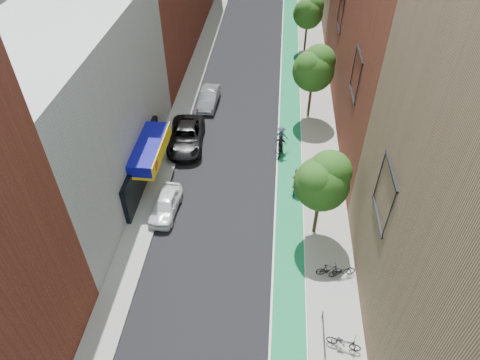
% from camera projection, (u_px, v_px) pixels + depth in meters
% --- Properties ---
extents(bike_lane, '(2.00, 68.00, 0.01)m').
position_uv_depth(bike_lane, '(290.00, 105.00, 40.56)').
color(bike_lane, '#15783A').
rests_on(bike_lane, ground).
extents(sidewalk_left, '(2.00, 68.00, 0.15)m').
position_uv_depth(sidewalk_left, '(186.00, 99.00, 41.19)').
color(sidewalk_left, gray).
rests_on(sidewalk_left, ground).
extents(sidewalk_right, '(3.00, 68.00, 0.15)m').
position_uv_depth(sidewalk_right, '(317.00, 105.00, 40.34)').
color(sidewalk_right, gray).
rests_on(sidewalk_right, ground).
extents(building_left_white, '(8.00, 20.00, 12.00)m').
position_uv_depth(building_left_white, '(72.00, 111.00, 28.65)').
color(building_left_white, silver).
rests_on(building_left_white, ground).
extents(tree_near, '(3.40, 3.36, 6.42)m').
position_uv_depth(tree_near, '(323.00, 180.00, 25.45)').
color(tree_near, '#332619').
rests_on(tree_near, ground).
extents(tree_mid, '(3.55, 3.53, 6.74)m').
position_uv_depth(tree_mid, '(314.00, 68.00, 35.73)').
color(tree_mid, '#332619').
rests_on(tree_mid, ground).
extents(tree_far, '(3.30, 3.25, 6.21)m').
position_uv_depth(tree_far, '(309.00, 11.00, 46.43)').
color(tree_far, '#332619').
rests_on(tree_far, ground).
extents(parked_car_white, '(1.88, 4.19, 1.40)m').
position_uv_depth(parked_car_white, '(165.00, 204.00, 29.51)').
color(parked_car_white, white).
rests_on(parked_car_white, ground).
extents(parked_car_black, '(3.23, 6.14, 1.65)m').
position_uv_depth(parked_car_black, '(186.00, 137.00, 35.29)').
color(parked_car_black, black).
rests_on(parked_car_black, ground).
extents(parked_car_silver, '(1.68, 4.47, 1.46)m').
position_uv_depth(parked_car_silver, '(209.00, 98.00, 40.09)').
color(parked_car_silver, '#999BA1').
rests_on(parked_car_silver, ground).
extents(cyclist_lane_near, '(0.94, 1.67, 2.06)m').
position_uv_depth(cyclist_lane_near, '(296.00, 181.00, 31.02)').
color(cyclist_lane_near, black).
rests_on(cyclist_lane_near, ground).
extents(cyclist_lane_mid, '(0.99, 1.73, 1.93)m').
position_uv_depth(cyclist_lane_mid, '(280.00, 148.00, 34.28)').
color(cyclist_lane_mid, black).
rests_on(cyclist_lane_mid, ground).
extents(cyclist_lane_far, '(1.17, 1.72, 2.15)m').
position_uv_depth(cyclist_lane_far, '(281.00, 139.00, 34.78)').
color(cyclist_lane_far, black).
rests_on(cyclist_lane_far, ground).
extents(parked_bike_near, '(1.90, 1.06, 0.95)m').
position_uv_depth(parked_bike_near, '(344.00, 342.00, 22.08)').
color(parked_bike_near, black).
rests_on(parked_bike_near, sidewalk_right).
extents(parked_bike_mid, '(1.61, 0.58, 0.95)m').
position_uv_depth(parked_bike_mid, '(329.00, 270.00, 25.48)').
color(parked_bike_mid, black).
rests_on(parked_bike_mid, sidewalk_right).
extents(parked_bike_far, '(1.78, 1.03, 0.88)m').
position_uv_depth(parked_bike_far, '(342.00, 271.00, 25.47)').
color(parked_bike_far, black).
rests_on(parked_bike_far, sidewalk_right).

